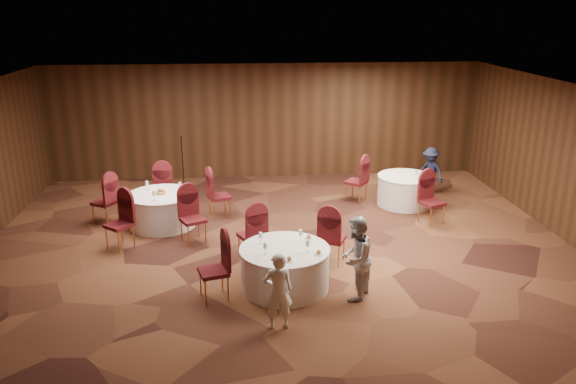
{
  "coord_description": "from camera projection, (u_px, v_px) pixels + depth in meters",
  "views": [
    {
      "loc": [
        -0.79,
        -10.54,
        4.7
      ],
      "look_at": [
        0.2,
        0.2,
        1.1
      ],
      "focal_mm": 35.0,
      "sensor_mm": 36.0,
      "label": 1
    }
  ],
  "objects": [
    {
      "name": "table_left",
      "position": [
        162.0,
        209.0,
        12.49
      ],
      "size": [
        1.5,
        1.5,
        0.74
      ],
      "color": "silver",
      "rests_on": "ground"
    },
    {
      "name": "chairs_main",
      "position": [
        268.0,
        247.0,
        10.25
      ],
      "size": [
        2.86,
        2.14,
        1.0
      ],
      "color": "#3F0C16",
      "rests_on": "ground"
    },
    {
      "name": "table_main",
      "position": [
        285.0,
        268.0,
        9.72
      ],
      "size": [
        1.56,
        1.56,
        0.74
      ],
      "color": "silver",
      "rests_on": "ground"
    },
    {
      "name": "tabletop_main",
      "position": [
        294.0,
        244.0,
        9.54
      ],
      "size": [
        1.06,
        1.02,
        0.22
      ],
      "color": "silver",
      "rests_on": "table_main"
    },
    {
      "name": "man_c",
      "position": [
        430.0,
        171.0,
        14.52
      ],
      "size": [
        0.83,
        0.92,
        1.24
      ],
      "primitive_type": "imported",
      "rotation": [
        0.0,
        0.0,
        5.3
      ],
      "color": "black",
      "rests_on": "ground"
    },
    {
      "name": "ground",
      "position": [
        279.0,
        246.0,
        11.51
      ],
      "size": [
        12.0,
        12.0,
        0.0
      ],
      "primitive_type": "plane",
      "color": "black",
      "rests_on": "ground"
    },
    {
      "name": "woman_b",
      "position": [
        355.0,
        258.0,
        9.26
      ],
      "size": [
        0.83,
        0.89,
        1.46
      ],
      "primitive_type": "imported",
      "rotation": [
        0.0,
        0.0,
        4.18
      ],
      "color": "#B0B0B5",
      "rests_on": "ground"
    },
    {
      "name": "woman_a",
      "position": [
        278.0,
        291.0,
        8.41
      ],
      "size": [
        0.49,
        0.36,
        1.25
      ],
      "primitive_type": "imported",
      "rotation": [
        0.0,
        0.0,
        3.28
      ],
      "color": "white",
      "rests_on": "ground"
    },
    {
      "name": "chairs_right",
      "position": [
        392.0,
        191.0,
        13.31
      ],
      "size": [
        2.08,
        2.41,
        1.0
      ],
      "color": "#3F0C16",
      "rests_on": "ground"
    },
    {
      "name": "table_right",
      "position": [
        405.0,
        190.0,
        13.8
      ],
      "size": [
        1.36,
        1.36,
        0.74
      ],
      "color": "silver",
      "rests_on": "ground"
    },
    {
      "name": "mic_stand",
      "position": [
        184.0,
        176.0,
        14.71
      ],
      "size": [
        0.24,
        0.24,
        1.5
      ],
      "color": "black",
      "rests_on": "ground"
    },
    {
      "name": "room_shell",
      "position": [
        279.0,
        153.0,
        10.89
      ],
      "size": [
        12.0,
        12.0,
        12.0
      ],
      "color": "silver",
      "rests_on": "ground"
    },
    {
      "name": "tabletop_left",
      "position": [
        161.0,
        190.0,
        12.35
      ],
      "size": [
        0.83,
        0.8,
        0.22
      ],
      "color": "silver",
      "rests_on": "table_left"
    },
    {
      "name": "tabletop_right",
      "position": [
        416.0,
        173.0,
        13.38
      ],
      "size": [
        0.08,
        0.08,
        0.22
      ],
      "color": "silver",
      "rests_on": "table_right"
    },
    {
      "name": "chairs_left",
      "position": [
        161.0,
        205.0,
        12.41
      ],
      "size": [
        3.25,
        3.02,
        1.0
      ],
      "color": "#3F0C16",
      "rests_on": "ground"
    }
  ]
}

